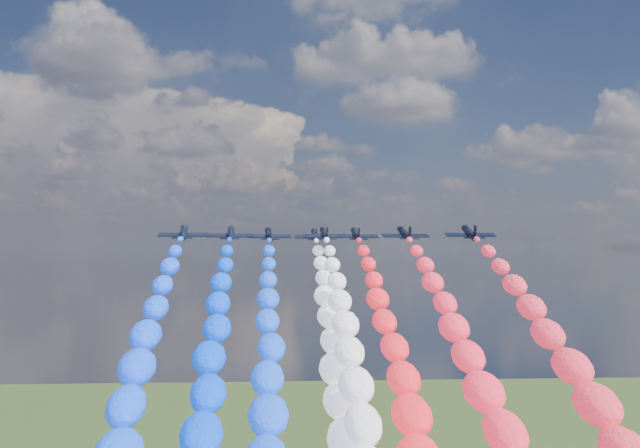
{
  "coord_description": "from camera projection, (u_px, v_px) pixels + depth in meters",
  "views": [
    {
      "loc": [
        -10.49,
        -158.44,
        94.95
      ],
      "look_at": [
        0.0,
        4.0,
        99.92
      ],
      "focal_mm": 43.87,
      "sensor_mm": 36.0,
      "label": 1
    }
  ],
  "objects": [
    {
      "name": "jet_1",
      "position": [
        231.0,
        233.0,
        161.34
      ],
      "size": [
        9.7,
        13.29,
        5.89
      ],
      "primitive_type": null,
      "rotation": [
        0.24,
        0.0,
        0.0
      ],
      "color": "black"
    },
    {
      "name": "trail_7",
      "position": [
        584.0,
        411.0,
        97.59
      ],
      "size": [
        6.51,
        107.05,
        50.66
      ],
      "primitive_type": null,
      "color": "red"
    },
    {
      "name": "trail_2",
      "position": [
        269.0,
        385.0,
        116.57
      ],
      "size": [
        6.51,
        107.05,
        50.66
      ],
      "primitive_type": null,
      "color": "blue"
    },
    {
      "name": "jet_3",
      "position": [
        325.0,
        234.0,
        167.79
      ],
      "size": [
        10.13,
        13.6,
        5.89
      ],
      "primitive_type": null,
      "rotation": [
        0.24,
        0.0,
        0.04
      ],
      "color": "black"
    },
    {
      "name": "jet_2",
      "position": [
        269.0,
        234.0,
        172.74
      ],
      "size": [
        10.44,
        13.81,
        5.89
      ],
      "primitive_type": null,
      "rotation": [
        0.24,
        0.0,
        0.06
      ],
      "color": "black"
    },
    {
      "name": "jet_5",
      "position": [
        356.0,
        234.0,
        172.89
      ],
      "size": [
        9.89,
        13.43,
        5.89
      ],
      "primitive_type": null,
      "rotation": [
        0.24,
        0.0,
        0.02
      ],
      "color": "black"
    },
    {
      "name": "trail_6",
      "position": [
        476.0,
        397.0,
        106.81
      ],
      "size": [
        6.51,
        107.05,
        50.66
      ],
      "primitive_type": null,
      "color": "#F5233D"
    },
    {
      "name": "trail_3",
      "position": [
        352.0,
        391.0,
        111.63
      ],
      "size": [
        6.51,
        107.05,
        50.66
      ],
      "primitive_type": null,
      "color": "silver"
    },
    {
      "name": "trail_1",
      "position": [
        209.0,
        399.0,
        105.18
      ],
      "size": [
        6.51,
        107.05,
        50.66
      ],
      "primitive_type": null,
      "color": "#0438E5"
    },
    {
      "name": "trail_4",
      "position": [
        335.0,
        374.0,
        126.16
      ],
      "size": [
        6.51,
        107.05,
        50.66
      ],
      "primitive_type": null,
      "color": "white"
    },
    {
      "name": "trail_5",
      "position": [
        398.0,
        384.0,
        116.72
      ],
      "size": [
        6.51,
        107.05,
        50.66
      ],
      "primitive_type": null,
      "color": "red"
    },
    {
      "name": "jet_7",
      "position": [
        470.0,
        233.0,
        153.76
      ],
      "size": [
        10.02,
        13.52,
        5.89
      ],
      "primitive_type": null,
      "rotation": [
        0.24,
        0.0,
        -0.03
      ],
      "color": "black"
    },
    {
      "name": "jet_6",
      "position": [
        405.0,
        234.0,
        162.98
      ],
      "size": [
        10.38,
        13.77,
        5.89
      ],
      "primitive_type": null,
      "rotation": [
        0.24,
        0.0,
        0.06
      ],
      "color": "black"
    },
    {
      "name": "jet_4",
      "position": [
        315.0,
        235.0,
        182.33
      ],
      "size": [
        9.71,
        13.29,
        5.89
      ],
      "primitive_type": null,
      "rotation": [
        0.24,
        0.0,
        0.0
      ],
      "color": "black"
    },
    {
      "name": "trail_0",
      "position": [
        133.0,
        413.0,
        96.67
      ],
      "size": [
        6.51,
        107.05,
        50.66
      ],
      "primitive_type": null,
      "color": "#1040F5"
    },
    {
      "name": "jet_0",
      "position": [
        183.0,
        233.0,
        152.83
      ],
      "size": [
        10.24,
        13.67,
        5.89
      ],
      "primitive_type": null,
      "rotation": [
        0.24,
        0.0,
        0.04
      ],
      "color": "black"
    }
  ]
}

